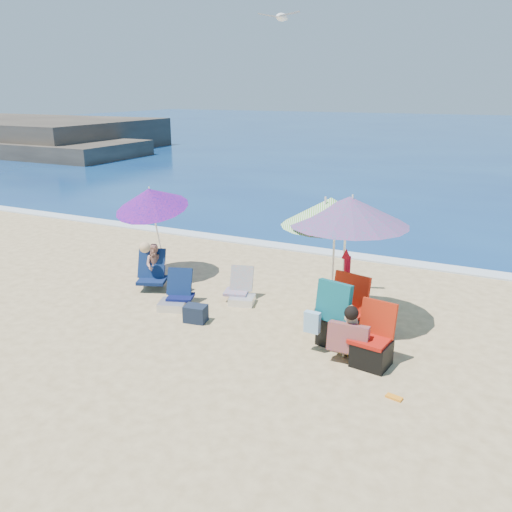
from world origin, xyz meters
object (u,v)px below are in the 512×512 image
at_px(chair_navy, 176,298).
at_px(chair_rainbow, 241,293).
at_px(camp_chair_left, 372,347).
at_px(person_center, 349,334).
at_px(umbrella_blue, 150,199).
at_px(umbrella_striped, 331,212).
at_px(camp_chair_right, 340,321).
at_px(umbrella_turquoise, 349,211).
at_px(seagull, 282,17).
at_px(person_left, 154,266).
at_px(furled_umbrella, 346,285).

height_order(chair_navy, chair_rainbow, chair_navy).
xyz_separation_m(camp_chair_left, person_center, (-0.34, -0.02, 0.15)).
relative_size(umbrella_blue, chair_rainbow, 2.91).
distance_m(umbrella_striped, camp_chair_right, 1.81).
relative_size(umbrella_turquoise, camp_chair_right, 2.25).
relative_size(chair_rainbow, camp_chair_right, 0.63).
height_order(umbrella_striped, seagull, seagull).
bearing_deg(umbrella_turquoise, person_left, 179.98).
relative_size(umbrella_turquoise, person_left, 2.55).
distance_m(chair_rainbow, seagull, 4.91).
distance_m(umbrella_blue, furled_umbrella, 4.59).
relative_size(chair_navy, camp_chair_right, 0.71).
relative_size(umbrella_blue, person_center, 2.38).
distance_m(furled_umbrella, person_center, 1.17).
bearing_deg(chair_rainbow, umbrella_turquoise, -2.16).
relative_size(umbrella_striped, camp_chair_left, 2.38).
height_order(umbrella_blue, chair_navy, umbrella_blue).
height_order(umbrella_turquoise, camp_chair_right, umbrella_turquoise).
bearing_deg(umbrella_blue, camp_chair_left, -18.66).
xyz_separation_m(chair_navy, chair_rainbow, (0.97, 0.75, -0.01)).
distance_m(umbrella_turquoise, camp_chair_right, 1.79).
relative_size(camp_chair_left, camp_chair_right, 0.82).
xyz_separation_m(chair_rainbow, person_left, (-1.94, -0.08, 0.29)).
height_order(camp_chair_left, camp_chair_right, camp_chair_right).
xyz_separation_m(umbrella_blue, camp_chair_left, (5.17, -1.75, -1.43)).
bearing_deg(umbrella_blue, person_left, -52.96).
distance_m(umbrella_blue, person_center, 5.29).
height_order(camp_chair_right, person_left, camp_chair_right).
bearing_deg(camp_chair_right, person_left, 168.72).
height_order(umbrella_turquoise, chair_navy, umbrella_turquoise).
bearing_deg(umbrella_striped, camp_chair_right, -60.00).
bearing_deg(person_left, chair_navy, -34.94).
xyz_separation_m(camp_chair_left, person_left, (-4.78, 1.24, 0.18)).
xyz_separation_m(umbrella_striped, chair_navy, (-2.70, -0.69, -1.76)).
height_order(person_center, person_left, person_left).
bearing_deg(seagull, umbrella_blue, -179.22).
bearing_deg(umbrella_turquoise, person_center, -70.11).
distance_m(umbrella_blue, chair_rainbow, 2.82).
height_order(umbrella_turquoise, person_center, umbrella_turquoise).
bearing_deg(umbrella_blue, person_center, -20.07).
xyz_separation_m(umbrella_turquoise, person_center, (0.45, -1.25, -1.56)).
relative_size(chair_navy, chair_rainbow, 1.13).
distance_m(umbrella_striped, camp_chair_left, 2.36).
bearing_deg(furled_umbrella, umbrella_blue, 170.92).
bearing_deg(umbrella_striped, chair_rainbow, 178.09).
bearing_deg(umbrella_blue, chair_navy, -41.23).
bearing_deg(person_center, camp_chair_left, 2.78).
xyz_separation_m(umbrella_turquoise, camp_chair_left, (0.80, -1.23, -1.71)).
height_order(chair_rainbow, camp_chair_left, camp_chair_left).
bearing_deg(person_left, chair_rainbow, 2.23).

